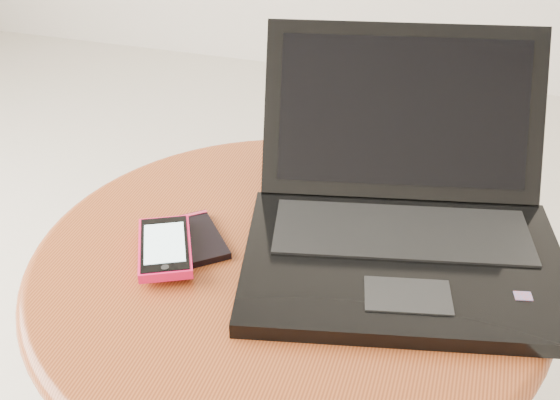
% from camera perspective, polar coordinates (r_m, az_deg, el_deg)
% --- Properties ---
extents(table, '(0.67, 0.67, 0.53)m').
position_cam_1_polar(table, '(0.98, 0.49, -9.99)').
color(table, '#4F270E').
rests_on(table, ground).
extents(laptop, '(0.47, 0.47, 0.23)m').
position_cam_1_polar(laptop, '(0.92, 9.97, -1.33)').
color(laptop, black).
rests_on(laptop, table).
extents(phone_black, '(0.11, 0.12, 0.01)m').
position_cam_1_polar(phone_black, '(0.94, -6.72, -3.08)').
color(phone_black, black).
rests_on(phone_black, table).
extents(phone_pink, '(0.11, 0.14, 0.01)m').
position_cam_1_polar(phone_pink, '(0.91, -9.34, -3.80)').
color(phone_pink, '#EB1249').
rests_on(phone_pink, phone_black).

